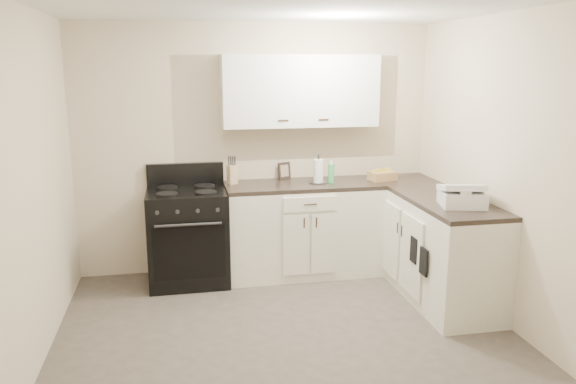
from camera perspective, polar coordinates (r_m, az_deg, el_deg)
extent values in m
plane|color=#473F38|center=(4.44, 0.35, -15.29)|extent=(3.60, 3.60, 0.00)
plane|color=white|center=(3.94, 0.40, 18.77)|extent=(3.60, 3.60, 0.00)
plane|color=beige|center=(5.75, -3.25, 4.36)|extent=(3.60, 0.00, 3.60)
plane|color=beige|center=(4.70, 22.39, 1.53)|extent=(0.00, 3.60, 3.60)
plane|color=beige|center=(4.06, -25.40, -0.40)|extent=(0.00, 3.60, 3.60)
plane|color=beige|center=(2.34, 9.38, -8.35)|extent=(3.60, 0.00, 3.60)
cube|color=silver|center=(5.71, 1.51, -3.91)|extent=(1.55, 0.60, 0.90)
cube|color=silver|center=(5.47, 14.15, -5.08)|extent=(0.60, 1.90, 0.90)
cube|color=black|center=(5.60, 1.54, 0.70)|extent=(1.55, 0.60, 0.04)
cube|color=black|center=(5.35, 14.42, -0.27)|extent=(0.60, 1.90, 0.04)
cube|color=white|center=(5.63, 1.25, 10.22)|extent=(1.55, 0.30, 0.70)
cube|color=black|center=(5.56, -10.10, -4.49)|extent=(0.76, 0.65, 0.92)
cube|color=tan|center=(5.57, -5.69, 1.78)|extent=(0.11, 0.10, 0.19)
cylinder|color=white|center=(5.58, 3.10, 2.11)|extent=(0.11, 0.11, 0.24)
cylinder|color=#46B861|center=(5.61, 4.41, 1.90)|extent=(0.08, 0.08, 0.19)
cube|color=black|center=(5.80, -0.38, 2.19)|extent=(0.14, 0.09, 0.17)
cube|color=tan|center=(5.82, 9.56, 1.63)|extent=(0.29, 0.22, 0.09)
cube|color=white|center=(4.89, 17.26, -0.65)|extent=(0.41, 0.39, 0.13)
cylinder|color=silver|center=(4.78, 17.56, -0.74)|extent=(0.10, 0.10, 0.16)
cube|color=black|center=(4.83, 13.62, -6.88)|extent=(0.02, 0.13, 0.23)
cube|color=black|center=(4.99, 12.67, -5.76)|extent=(0.02, 0.13, 0.23)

